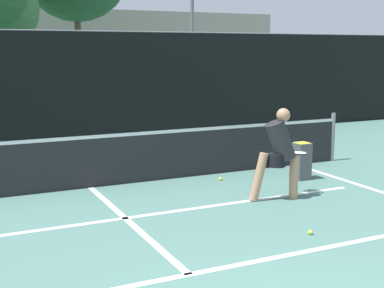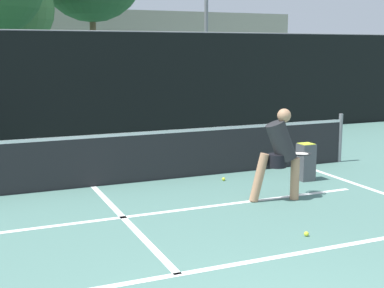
% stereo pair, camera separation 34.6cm
% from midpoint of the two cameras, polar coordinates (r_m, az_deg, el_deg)
% --- Properties ---
extents(court_baseline_near, '(11.00, 0.10, 0.01)m').
position_cam_midpoint_polar(court_baseline_near, '(6.08, -2.00, -13.75)').
color(court_baseline_near, white).
rests_on(court_baseline_near, ground).
extents(court_service_line, '(8.25, 0.10, 0.01)m').
position_cam_midpoint_polar(court_service_line, '(8.04, -8.37, -7.83)').
color(court_service_line, white).
rests_on(court_service_line, ground).
extents(court_center_mark, '(0.10, 4.19, 0.01)m').
position_cam_midpoint_polar(court_center_mark, '(7.93, -8.11, -8.08)').
color(court_center_mark, white).
rests_on(court_center_mark, ground).
extents(court_sideline_right, '(0.10, 5.19, 0.01)m').
position_cam_midpoint_polar(court_sideline_right, '(10.15, 17.03, -4.37)').
color(court_sideline_right, white).
rests_on(court_sideline_right, ground).
extents(net, '(11.09, 0.09, 1.07)m').
position_cam_midpoint_polar(net, '(9.76, -11.89, -1.66)').
color(net, slate).
rests_on(net, ground).
extents(fence_back, '(24.00, 0.06, 2.95)m').
position_cam_midpoint_polar(fence_back, '(14.38, -16.67, 5.71)').
color(fence_back, black).
rests_on(fence_back, ground).
extents(player_practicing, '(1.22, 0.53, 1.53)m').
position_cam_midpoint_polar(player_practicing, '(8.84, 8.17, -0.70)').
color(player_practicing, tan).
rests_on(player_practicing, ground).
extents(tennis_ball_scattered_8, '(0.07, 0.07, 0.07)m').
position_cam_midpoint_polar(tennis_ball_scattered_8, '(10.17, 2.10, -3.73)').
color(tennis_ball_scattered_8, '#D1E033').
rests_on(tennis_ball_scattered_8, ground).
extents(tennis_ball_scattered_9, '(0.07, 0.07, 0.07)m').
position_cam_midpoint_polar(tennis_ball_scattered_9, '(7.42, 11.20, -9.22)').
color(tennis_ball_scattered_9, '#D1E033').
rests_on(tennis_ball_scattered_9, ground).
extents(ball_hopper, '(0.28, 0.28, 0.71)m').
position_cam_midpoint_polar(ball_hopper, '(10.38, 10.69, -1.70)').
color(ball_hopper, '#4C4C51').
rests_on(ball_hopper, ground).
extents(parked_car, '(1.88, 4.63, 1.38)m').
position_cam_midpoint_polar(parked_car, '(19.40, -9.15, 4.41)').
color(parked_car, navy).
rests_on(parked_car, ground).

